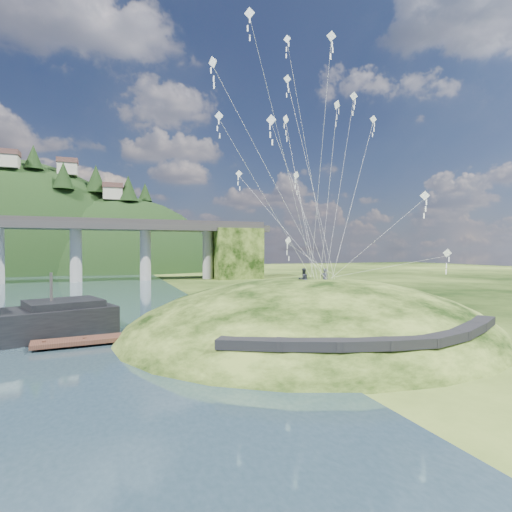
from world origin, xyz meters
name	(u,v)px	position (x,y,z in m)	size (l,w,h in m)	color
ground	(235,345)	(0.00, 0.00, 0.00)	(320.00, 320.00, 0.00)	black
grass_hill	(312,349)	(8.00, 2.00, -1.50)	(36.00, 32.00, 13.00)	black
footpath	(392,337)	(7.46, -9.74, 2.08)	(22.29, 5.84, 0.83)	black
bridge	(27,240)	(-26.46, 70.07, 9.70)	(160.00, 11.00, 15.00)	#2D2B2B
wooden_dock	(122,337)	(-8.49, 4.08, 0.42)	(13.49, 3.42, 0.95)	#391F17
kite_flyers	(310,268)	(7.34, 1.24, 5.95)	(2.75, 1.15, 1.98)	#23262F
kite_swarm	(310,125)	(7.23, 1.08, 18.68)	(19.29, 16.31, 20.43)	white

